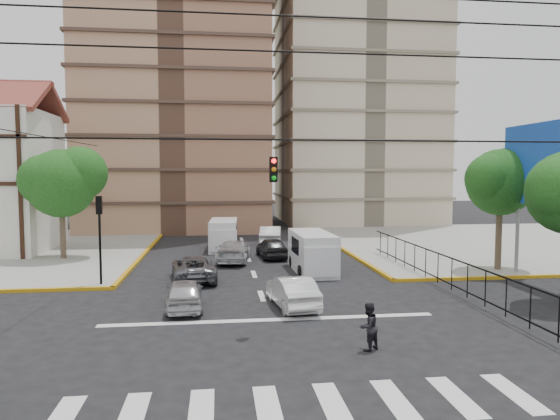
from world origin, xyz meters
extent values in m
plane|color=black|center=(0.00, 0.00, 0.00)|extent=(160.00, 160.00, 0.00)
cube|color=gray|center=(20.00, 20.00, 0.07)|extent=(26.00, 26.00, 0.15)
cube|color=silver|center=(0.00, -6.00, 0.01)|extent=(12.00, 2.40, 0.01)
cube|color=silver|center=(0.00, 1.20, 0.01)|extent=(13.00, 0.40, 0.01)
cube|color=beige|center=(14.00, 40.00, 24.00)|extent=(17.00, 16.00, 48.00)
cylinder|color=slate|center=(14.50, 8.00, 2.15)|extent=(0.20, 0.20, 4.00)
cube|color=silver|center=(14.50, 6.00, 6.15)|extent=(0.25, 6.00, 4.00)
cube|color=blue|center=(14.30, 6.00, 6.15)|extent=(0.08, 6.20, 4.20)
sphere|color=#1A4714|center=(12.28, 1.70, 5.03)|extent=(2.70, 2.70, 2.70)
cylinder|color=#473828|center=(14.00, 9.00, 2.24)|extent=(0.36, 0.36, 4.48)
sphere|color=#1A4714|center=(14.00, 9.00, 5.16)|extent=(3.80, 3.80, 3.80)
sphere|color=#1A4714|center=(14.95, 9.30, 5.73)|extent=(3.04, 3.04, 3.04)
sphere|color=#1A4714|center=(13.24, 8.70, 5.35)|extent=(2.85, 2.85, 2.85)
cylinder|color=#473828|center=(-12.00, 16.00, 2.10)|extent=(0.36, 0.36, 4.20)
sphere|color=#1A4714|center=(-12.00, 16.00, 5.00)|extent=(4.40, 4.40, 4.40)
sphere|color=#1A4714|center=(-10.90, 16.30, 5.67)|extent=(3.52, 3.52, 3.52)
sphere|color=#1A4714|center=(-12.88, 15.70, 5.22)|extent=(3.30, 3.30, 3.30)
cylinder|color=black|center=(-7.80, 7.80, 1.90)|extent=(0.12, 0.12, 3.50)
cube|color=black|center=(-7.80, 7.80, 4.10)|extent=(0.28, 0.22, 0.90)
sphere|color=#FF0C0C|center=(-7.80, 7.80, 4.40)|extent=(0.17, 0.17, 0.17)
cube|color=black|center=(0.00, 0.00, 5.80)|extent=(0.28, 0.22, 0.90)
cylinder|color=black|center=(0.00, -9.00, 6.25)|extent=(18.00, 0.03, 0.03)
cube|color=silver|center=(3.39, 10.33, 1.14)|extent=(2.13, 5.01, 2.28)
cube|color=silver|center=(3.39, 8.35, 0.99)|extent=(1.92, 1.24, 1.58)
cube|color=black|center=(3.39, 8.00, 1.53)|extent=(1.83, 0.16, 0.89)
cylinder|color=black|center=(2.44, 8.74, 0.35)|extent=(0.25, 0.69, 0.69)
cylinder|color=black|center=(4.33, 8.74, 0.35)|extent=(0.25, 0.69, 0.69)
cylinder|color=black|center=(2.44, 11.91, 0.35)|extent=(0.25, 0.69, 0.69)
cylinder|color=black|center=(4.33, 11.91, 0.35)|extent=(0.25, 0.69, 0.69)
cube|color=silver|center=(-1.59, 19.40, 1.10)|extent=(2.18, 4.90, 2.21)
cube|color=silver|center=(-1.59, 17.48, 0.96)|extent=(1.88, 1.25, 1.54)
cube|color=black|center=(-1.59, 17.14, 1.49)|extent=(1.78, 0.20, 0.86)
cylinder|color=black|center=(-2.50, 17.86, 0.34)|extent=(0.25, 0.67, 0.67)
cylinder|color=black|center=(-0.68, 17.86, 0.34)|extent=(0.25, 0.67, 0.67)
cylinder|color=black|center=(-2.50, 20.93, 0.34)|extent=(0.25, 0.67, 0.67)
cylinder|color=black|center=(-0.68, 20.93, 0.34)|extent=(0.25, 0.67, 0.67)
imported|color=#B4B5B9|center=(-3.39, 3.24, 0.64)|extent=(1.72, 3.85, 1.28)
imported|color=white|center=(1.12, 2.95, 0.67)|extent=(1.91, 4.20, 1.34)
imported|color=slate|center=(-3.30, 8.85, 0.65)|extent=(2.65, 4.87, 1.30)
imported|color=#BBBBC0|center=(-1.01, 14.09, 0.70)|extent=(2.57, 5.03, 1.40)
imported|color=#232325|center=(1.58, 15.32, 0.69)|extent=(2.00, 4.18, 1.38)
imported|color=silver|center=(2.15, 21.44, 0.75)|extent=(2.23, 4.75, 1.50)
imported|color=black|center=(2.78, -2.48, 0.77)|extent=(0.95, 0.90, 1.54)
camera|label=1|loc=(-1.95, -17.64, 5.67)|focal=32.00mm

